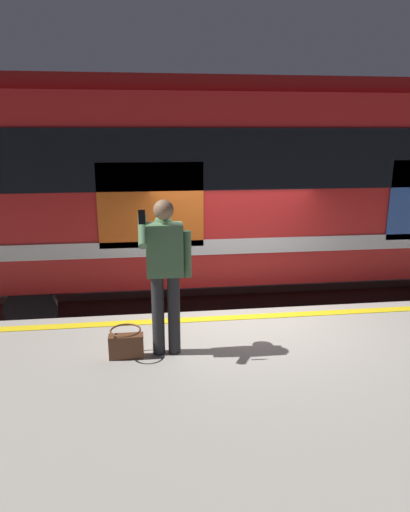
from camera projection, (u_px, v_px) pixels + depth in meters
ground_plane at (240, 363)px, 6.78m from camera, size 24.73×24.73×0.00m
platform at (292, 449)px, 4.31m from camera, size 16.14×4.94×0.86m
safety_line at (245, 317)px, 6.27m from camera, size 15.81×0.16×0.01m
track_rail_near at (223, 318)px, 8.22m from camera, size 20.98×0.08×0.16m
track_rail_far at (212, 291)px, 9.59m from camera, size 20.98×0.08×0.16m
train_carriage at (273, 177)px, 8.38m from camera, size 12.99×3.02×3.98m
passenger at (165, 265)px, 5.00m from camera, size 0.57×0.55×1.78m
handbag at (126, 344)px, 5.12m from camera, size 0.39×0.35×0.34m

